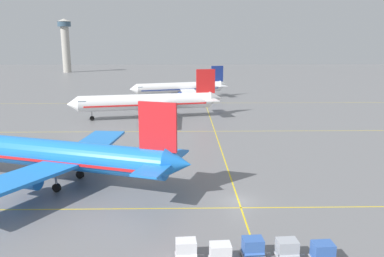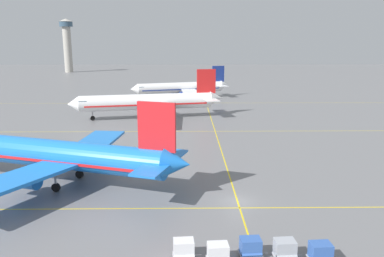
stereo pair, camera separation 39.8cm
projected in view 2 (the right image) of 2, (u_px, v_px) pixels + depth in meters
name	position (u px, v px, depth m)	size (l,w,h in m)	color
ground_plane	(237.00, 201.00, 48.66)	(600.00, 600.00, 0.00)	slate
airliner_front_gate	(57.00, 155.00, 53.93)	(39.09, 33.43, 12.47)	blue
airliner_second_row	(149.00, 102.00, 100.57)	(40.46, 34.38, 12.64)	white
airliner_third_row	(182.00, 88.00, 136.05)	(35.47, 30.28, 11.25)	white
taxiway_markings	(215.00, 131.00, 86.65)	(153.40, 135.15, 0.01)	yellow
baggage_cart_row_leftmost	(184.00, 249.00, 35.57)	(2.80, 1.81, 1.86)	#99999E
baggage_cart_row_second	(218.00, 253.00, 34.89)	(2.80, 1.81, 1.86)	#99999E
baggage_cart_row_middle	(251.00, 247.00, 35.87)	(2.80, 1.81, 1.86)	#99999E
baggage_cart_row_fourth	(285.00, 249.00, 35.58)	(2.80, 1.81, 1.86)	#99999E
baggage_cart_row_fifth	(321.00, 252.00, 35.03)	(2.80, 1.81, 1.86)	#99999E
control_tower	(67.00, 41.00, 249.23)	(8.82, 8.82, 34.20)	#ADA89E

